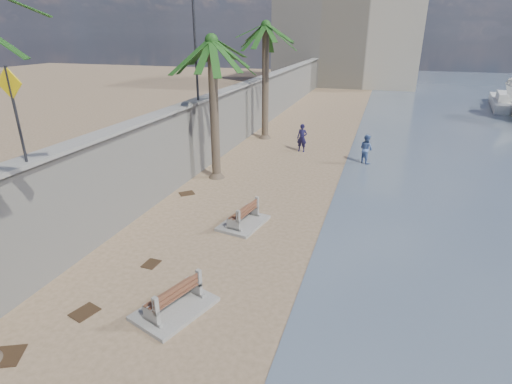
# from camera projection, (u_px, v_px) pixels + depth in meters

# --- Properties ---
(ground_plane) EXTENTS (140.00, 140.00, 0.00)m
(ground_plane) POSITION_uv_depth(u_px,v_px,m) (182.00, 355.00, 8.99)
(ground_plane) COLOR #917559
(seawall) EXTENTS (0.45, 70.00, 3.50)m
(seawall) POSITION_uv_depth(u_px,v_px,m) (249.00, 109.00, 27.45)
(seawall) COLOR gray
(seawall) RESTS_ON ground_plane
(wall_cap) EXTENTS (0.80, 70.00, 0.12)m
(wall_cap) POSITION_uv_depth(u_px,v_px,m) (249.00, 83.00, 26.78)
(wall_cap) COLOR gray
(wall_cap) RESTS_ON seawall
(end_building) EXTENTS (18.00, 12.00, 14.00)m
(end_building) POSITION_uv_depth(u_px,v_px,m) (349.00, 29.00, 52.82)
(end_building) COLOR #B7AA93
(end_building) RESTS_ON ground_plane
(bench_near) EXTENTS (1.95, 2.35, 0.84)m
(bench_near) POSITION_uv_depth(u_px,v_px,m) (174.00, 299.00, 10.28)
(bench_near) COLOR gray
(bench_near) RESTS_ON ground_plane
(bench_far) EXTENTS (1.66, 2.16, 0.82)m
(bench_far) POSITION_uv_depth(u_px,v_px,m) (243.00, 216.00, 14.91)
(bench_far) COLOR gray
(bench_far) RESTS_ON ground_plane
(palm_mid) EXTENTS (5.00, 5.00, 7.30)m
(palm_mid) POSITION_uv_depth(u_px,v_px,m) (211.00, 42.00, 17.49)
(palm_mid) COLOR brown
(palm_mid) RESTS_ON ground_plane
(palm_back) EXTENTS (5.00, 5.00, 8.00)m
(palm_back) POSITION_uv_depth(u_px,v_px,m) (266.00, 27.00, 24.50)
(palm_back) COLOR brown
(palm_back) RESTS_ON ground_plane
(pedestrian_sign) EXTENTS (0.78, 0.07, 2.40)m
(pedestrian_sign) POSITION_uv_depth(u_px,v_px,m) (13.00, 102.00, 9.79)
(pedestrian_sign) COLOR #2D2D33
(pedestrian_sign) RESTS_ON wall_cap
(streetlight) EXTENTS (0.28, 0.28, 5.12)m
(streetlight) POSITION_uv_depth(u_px,v_px,m) (195.00, 34.00, 18.53)
(streetlight) COLOR #2D2D33
(streetlight) RESTS_ON wall_cap
(person_a) EXTENTS (0.72, 0.52, 1.91)m
(person_a) POSITION_uv_depth(u_px,v_px,m) (302.00, 136.00, 23.78)
(person_a) COLOR #171439
(person_a) RESTS_ON ground_plane
(person_b) EXTENTS (1.07, 1.06, 1.76)m
(person_b) POSITION_uv_depth(u_px,v_px,m) (366.00, 147.00, 21.73)
(person_b) COLOR #516DA7
(person_b) RESTS_ON ground_plane
(yacht_far) EXTENTS (3.79, 9.35, 1.50)m
(yacht_far) POSITION_uv_depth(u_px,v_px,m) (507.00, 104.00, 37.92)
(yacht_far) COLOR silver
(yacht_far) RESTS_ON bay_water
(debris_a) EXTENTS (1.04, 0.96, 0.03)m
(debris_a) POSITION_uv_depth(u_px,v_px,m) (2.00, 357.00, 8.91)
(debris_a) COLOR #382616
(debris_a) RESTS_ON ground_plane
(debris_b) EXTENTS (0.68, 0.76, 0.03)m
(debris_b) POSITION_uv_depth(u_px,v_px,m) (85.00, 312.00, 10.32)
(debris_b) COLOR #382616
(debris_b) RESTS_ON ground_plane
(debris_c) EXTENTS (0.81, 0.80, 0.03)m
(debris_c) POSITION_uv_depth(u_px,v_px,m) (187.00, 193.00, 17.87)
(debris_c) COLOR #382616
(debris_c) RESTS_ON ground_plane
(debris_d) EXTENTS (0.45, 0.56, 0.03)m
(debris_d) POSITION_uv_depth(u_px,v_px,m) (151.00, 264.00, 12.46)
(debris_d) COLOR #382616
(debris_d) RESTS_ON ground_plane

